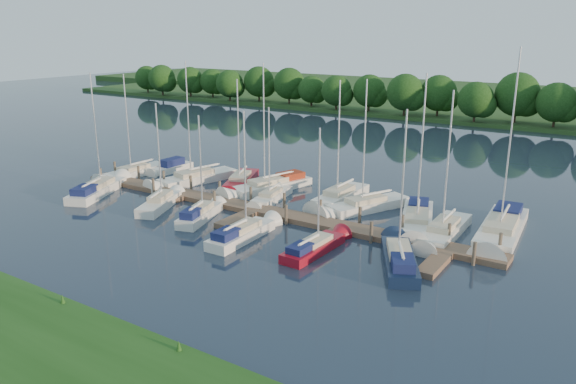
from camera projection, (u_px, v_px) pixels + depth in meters
The scene contains 23 objects.
ground at pixel (193, 242), 40.14m from camera, with size 260.00×260.00×0.00m, color #192132.
dock at pixel (253, 212), 45.97m from camera, with size 40.00×6.00×0.40m.
mooring_pilings at pixel (261, 204), 46.76m from camera, with size 38.24×2.84×2.00m.
far_shore at pixel (477, 111), 100.44m from camera, with size 180.00×30.00×0.60m, color #21451A.
distant_hill at pixel (509, 95), 120.46m from camera, with size 220.00×40.00×1.40m, color #315123.
treeline at pixel (440, 97), 90.43m from camera, with size 145.82×9.74×7.99m.
sailboat_n_0 at pixel (133, 173), 57.85m from camera, with size 2.31×8.47×10.75m.
motorboat at pixel (171, 168), 59.59m from camera, with size 1.71×5.48×1.71m.
sailboat_n_2 at pixel (194, 180), 55.24m from camera, with size 4.24×9.68×12.26m.
sailboat_n_3 at pixel (240, 182), 54.49m from camera, with size 4.64×8.16×10.58m.
sailboat_n_4 at pixel (269, 187), 52.58m from camera, with size 4.72×9.61×12.21m.
sailboat_n_5 at pixel (271, 198), 49.44m from camera, with size 2.55×6.78×8.66m.
sailboat_n_6 at pixel (339, 198), 49.32m from camera, with size 2.08×8.51×11.03m.
sailboat_n_7 at pixel (365, 207), 46.95m from camera, with size 5.23×8.60×11.28m.
sailboat_n_8 at pixel (417, 221), 43.51m from camera, with size 4.69×9.59×12.02m.
sailboat_n_9 at pixel (443, 233), 40.93m from camera, with size 2.22×8.67×11.13m.
sailboat_n_10 at pixel (501, 231), 41.27m from camera, with size 3.34×11.20×14.03m.
sailboat_s_0 at pixel (99, 190), 51.62m from camera, with size 4.82×8.79×11.39m.
sailboat_s_1 at pixel (161, 204), 47.72m from camera, with size 3.75×6.95×9.28m.
sailboat_s_2 at pixel (201, 215), 44.71m from camera, with size 3.05×6.61×8.71m.
sailboat_s_3 at pixel (243, 235), 40.55m from camera, with size 1.93×7.43×9.67m.
sailboat_s_4 at pixel (315, 248), 38.22m from camera, with size 1.88×6.89×8.84m.
sailboat_s_5 at pixel (399, 260), 36.11m from camera, with size 4.96×7.77×10.45m.
Camera 1 is at (26.12, -27.77, 14.72)m, focal length 35.00 mm.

